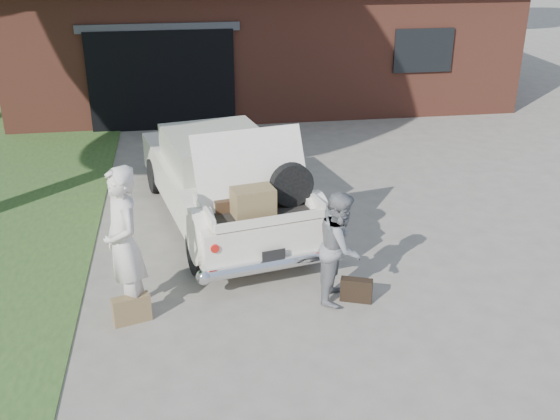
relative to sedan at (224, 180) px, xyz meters
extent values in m
plane|color=gray|center=(0.54, -2.79, -0.68)|extent=(90.00, 90.00, 0.00)
cube|color=brown|center=(1.54, 8.71, 0.82)|extent=(12.00, 7.00, 3.00)
cube|color=black|center=(-0.96, 5.26, 0.42)|extent=(3.20, 0.30, 2.20)
cube|color=#4C4C51|center=(-0.96, 5.19, 1.57)|extent=(3.50, 0.12, 0.18)
cube|color=black|center=(5.04, 5.19, 0.92)|extent=(1.40, 0.08, 1.00)
cube|color=white|center=(-0.01, 0.04, -0.12)|extent=(2.59, 4.77, 0.59)
cube|color=#A9A995|center=(-0.06, 0.30, 0.40)|extent=(1.82, 2.07, 0.47)
cube|color=black|center=(-0.24, 1.15, 0.38)|extent=(1.39, 0.35, 0.40)
cube|color=black|center=(0.11, -0.54, 0.38)|extent=(1.39, 0.35, 0.40)
cylinder|color=black|center=(-0.48, -1.63, -0.38)|extent=(0.31, 0.62, 0.60)
cylinder|color=black|center=(1.08, -1.31, -0.38)|extent=(0.31, 0.62, 0.60)
cylinder|color=black|center=(-1.10, 1.39, -0.38)|extent=(0.31, 0.62, 0.60)
cylinder|color=black|center=(0.46, 1.70, -0.38)|extent=(0.31, 0.62, 0.60)
cylinder|color=silver|center=(0.45, -2.22, -0.32)|extent=(1.85, 0.53, 0.16)
cylinder|color=#A5140F|center=(-0.29, -2.31, 0.02)|extent=(0.12, 0.11, 0.11)
cylinder|color=#A5140F|center=(1.16, -2.01, 0.02)|extent=(0.12, 0.11, 0.11)
cube|color=black|center=(0.45, -2.24, -0.19)|extent=(0.30, 0.08, 0.15)
cube|color=black|center=(0.33, -1.64, 0.19)|extent=(1.57, 1.25, 0.04)
cube|color=white|center=(-0.38, -1.79, 0.28)|extent=(0.25, 0.99, 0.16)
cube|color=white|center=(1.04, -1.50, 0.28)|extent=(0.25, 0.99, 0.16)
cube|color=white|center=(0.43, -2.13, 0.25)|extent=(1.43, 0.34, 0.11)
cube|color=white|center=(0.28, -1.38, 0.68)|extent=(1.59, 0.78, 0.95)
cube|color=#452F1D|center=(-0.01, -1.56, 0.29)|extent=(0.53, 0.40, 0.16)
cube|color=olive|center=(0.25, -1.83, 0.39)|extent=(0.58, 0.44, 0.36)
cube|color=black|center=(0.45, -1.49, 0.29)|extent=(0.55, 0.42, 0.16)
cylinder|color=black|center=(0.79, -1.60, 0.50)|extent=(0.60, 0.26, 0.58)
imported|color=beige|center=(-1.33, -2.52, 0.26)|extent=(0.67, 0.80, 1.88)
imported|color=gray|center=(1.24, -2.53, 0.03)|extent=(0.77, 0.85, 1.42)
cube|color=olive|center=(-1.30, -2.70, -0.51)|extent=(0.46, 0.26, 0.34)
cube|color=black|center=(1.43, -2.65, -0.53)|extent=(0.41, 0.26, 0.31)
camera|label=1|loc=(-0.58, -9.44, 3.67)|focal=42.00mm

